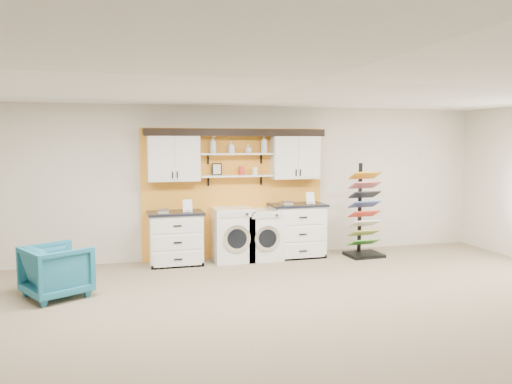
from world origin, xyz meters
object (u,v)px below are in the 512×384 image
object	(u,v)px
base_cabinet_left	(176,238)
dryer	(262,234)
armchair	(57,271)
sample_rack	(364,227)
base_cabinet_right	(297,230)
washer	(233,234)

from	to	relation	value
base_cabinet_left	dryer	xyz separation A→B (m)	(1.58, -0.00, -0.01)
armchair	sample_rack	bearing A→B (deg)	-107.43
base_cabinet_left	sample_rack	xyz separation A→B (m)	(3.48, -0.29, 0.08)
base_cabinet_right	armchair	bearing A→B (deg)	-160.78
base_cabinet_right	washer	size ratio (longest dim) A/B	1.06
base_cabinet_right	sample_rack	distance (m)	1.26
base_cabinet_left	sample_rack	size ratio (longest dim) A/B	0.55
base_cabinet_left	base_cabinet_right	distance (m)	2.26
washer	armchair	world-z (taller)	washer
washer	armchair	distance (m)	3.16
base_cabinet_left	armchair	world-z (taller)	base_cabinet_left
base_cabinet_left	washer	distance (m)	1.02
washer	base_cabinet_left	bearing A→B (deg)	179.81
base_cabinet_right	sample_rack	bearing A→B (deg)	-13.52
base_cabinet_left	washer	xyz separation A→B (m)	(1.02, -0.00, 0.02)
sample_rack	base_cabinet_right	bearing A→B (deg)	164.22
dryer	armchair	xyz separation A→B (m)	(-3.37, -1.41, -0.09)
dryer	sample_rack	xyz separation A→B (m)	(1.90, -0.29, 0.09)
dryer	washer	bearing A→B (deg)	180.00
dryer	sample_rack	size ratio (longest dim) A/B	0.52
base_cabinet_right	armchair	distance (m)	4.30
base_cabinet_left	armchair	size ratio (longest dim) A/B	1.19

